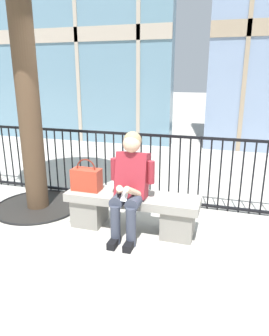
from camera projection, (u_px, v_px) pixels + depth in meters
name	position (u px, v px, depth m)	size (l,w,h in m)	color
ground_plane	(132.00, 229.00, 3.83)	(60.00, 60.00, 0.00)	#B2ADA3
stone_bench	(132.00, 208.00, 3.76)	(1.60, 0.44, 0.45)	gray
seated_person_with_phone	(130.00, 182.00, 3.52)	(0.52, 0.66, 1.21)	#383D4C
handbag_on_bench	(87.00, 179.00, 3.82)	(0.35, 0.18, 0.39)	#B23823
plaza_railing	(150.00, 168.00, 4.49)	(9.18, 0.04, 1.03)	black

